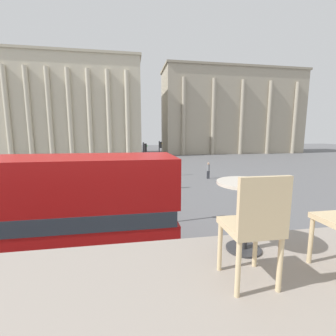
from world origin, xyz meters
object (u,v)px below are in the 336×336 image
Objects in this scene: traffic_light_far at (160,154)px; car_navy at (84,167)px; traffic_light_near at (169,182)px; pedestrian_yellow at (143,169)px; traffic_light_mid at (144,160)px; double_decker_bus at (4,221)px; plaza_building_right at (232,112)px; car_maroon at (45,177)px; plaza_building_left at (78,109)px; cafe_chair_0 at (254,224)px; pedestrian_grey at (208,169)px; cafe_dining_table at (246,200)px.

traffic_light_far reaches higher than car_navy.
pedestrian_yellow is at bearing 92.74° from traffic_light_near.
traffic_light_mid reaches higher than traffic_light_near.
traffic_light_near is 0.86× the size of traffic_light_far.
pedestrian_yellow is at bearing 67.95° from double_decker_bus.
plaza_building_right reaches higher than traffic_light_far.
car_navy is 1.00× the size of car_maroon.
pedestrian_yellow is at bearing -66.51° from plaza_building_left.
traffic_light_near is at bearing -83.49° from traffic_light_mid.
traffic_light_far is at bearing 84.34° from cafe_chair_0.
pedestrian_yellow is (5.05, 18.36, -1.39)m from double_decker_bus.
car_navy is at bearing -140.57° from plaza_building_right.
plaza_building_right is at bearing 65.26° from cafe_chair_0.
plaza_building_left is 16.01× the size of pedestrian_grey.
car_navy is (-9.28, 4.80, -1.96)m from traffic_light_far.
cafe_chair_0 is 0.03× the size of plaza_building_left.
plaza_building_right is at bearing 53.60° from traffic_light_far.
plaza_building_right reaches higher than pedestrian_yellow.
traffic_light_mid is at bearing -70.54° from plaza_building_left.
plaza_building_left is 6.79× the size of car_navy.
traffic_light_mid is at bearing -141.40° from pedestrian_yellow.
pedestrian_yellow is (-0.66, 13.69, -1.38)m from traffic_light_near.
pedestrian_grey is (6.38, 11.55, -1.28)m from traffic_light_near.
car_maroon is (-2.39, -6.70, 0.00)m from car_navy.
car_navy is at bearing -75.60° from pedestrian_grey.
traffic_light_near reaches higher than pedestrian_yellow.
plaza_building_right is 8.75× the size of traffic_light_mid.
traffic_light_far is 0.97× the size of car_navy.
plaza_building_left is 6.79× the size of car_maroon.
plaza_building_right is at bearing 52.08° from double_decker_bus.
traffic_light_far reaches higher than pedestrian_grey.
double_decker_bus is 7.13m from cafe_dining_table.
traffic_light_far is at bearing -72.88° from pedestrian_grey.
plaza_building_right is (30.31, 49.96, 8.22)m from double_decker_bus.
pedestrian_grey is at bearing 71.05° from cafe_dining_table.
car_navy is 7.11m from car_maroon.
plaza_building_left reaches higher than car_navy.
traffic_light_far is (7.03, 18.38, 0.33)m from double_decker_bus.
cafe_chair_0 is at bearing -76.90° from plaza_building_left.
traffic_light_mid is 6.54m from pedestrian_yellow.
car_maroon is at bearing 131.22° from traffic_light_near.
cafe_chair_0 is 55.23m from plaza_building_left.
plaza_building_right is (25.48, 54.88, 6.37)m from cafe_dining_table.
pedestrian_yellow is at bearing 119.95° from car_maroon.
cafe_chair_0 is 0.56× the size of pedestrian_yellow.
traffic_light_mid is 0.99× the size of car_maroon.
traffic_light_near is 15.79m from car_maroon.
cafe_dining_table is 0.45× the size of pedestrian_yellow.
plaza_building_left reaches higher than cafe_chair_0.
plaza_building_left is 38.19m from plaza_building_right.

